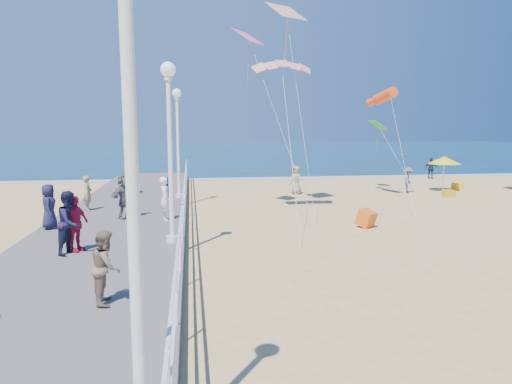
{
  "coord_description": "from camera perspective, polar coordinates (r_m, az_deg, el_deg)",
  "views": [
    {
      "loc": [
        -4.76,
        -13.7,
        3.83
      ],
      "look_at": [
        -2.5,
        2.0,
        1.6
      ],
      "focal_mm": 32.0,
      "sensor_mm": 36.0,
      "label": 1
    }
  ],
  "objects": [
    {
      "name": "beach_umbrella",
      "position": [
        29.79,
        22.48,
        3.7
      ],
      "size": [
        1.9,
        1.9,
        2.14
      ],
      "color": "white",
      "rests_on": "ground"
    },
    {
      "name": "lamp_post_far",
      "position": [
        22.71,
        -9.76,
        7.46
      ],
      "size": [
        0.44,
        0.44,
        5.32
      ],
      "color": "white",
      "rests_on": "boardwalk"
    },
    {
      "name": "beach_walker_a",
      "position": [
        28.53,
        18.5,
        1.41
      ],
      "size": [
        1.03,
        1.13,
        1.52
      ],
      "primitive_type": "imported",
      "rotation": [
        0.0,
        0.0,
        0.96
      ],
      "color": "#5E5D62",
      "rests_on": "ground"
    },
    {
      "name": "spectator_5",
      "position": [
        18.11,
        -16.08,
        -0.43
      ],
      "size": [
        1.35,
        1.63,
        1.75
      ],
      "primitive_type": "imported",
      "rotation": [
        0.0,
        0.0,
        0.96
      ],
      "color": "#5A5A5F",
      "rests_on": "boardwalk"
    },
    {
      "name": "toddler_held",
      "position": [
        17.46,
        -10.8,
        0.73
      ],
      "size": [
        0.34,
        0.43,
        0.82
      ],
      "primitive_type": "imported",
      "rotation": [
        0.0,
        0.0,
        1.65
      ],
      "color": "#3686CA",
      "rests_on": "boardwalk"
    },
    {
      "name": "lamp_post_mid",
      "position": [
        13.72,
        -10.74,
        7.16
      ],
      "size": [
        0.44,
        0.44,
        5.32
      ],
      "color": "white",
      "rests_on": "boardwalk"
    },
    {
      "name": "ground",
      "position": [
        15.0,
        10.68,
        -6.93
      ],
      "size": [
        160.0,
        160.0,
        0.0
      ],
      "primitive_type": "plane",
      "color": "tan",
      "rests_on": "ground"
    },
    {
      "name": "kite_diamond_redwhite",
      "position": [
        21.88,
        3.78,
        21.6
      ],
      "size": [
        1.9,
        1.81,
        0.85
      ],
      "primitive_type": "cube",
      "rotation": [
        0.59,
        0.0,
        0.51
      ],
      "color": "red"
    },
    {
      "name": "spectator_7",
      "position": [
        13.5,
        -22.21,
        -3.53
      ],
      "size": [
        0.93,
        1.03,
        1.74
      ],
      "primitive_type": "imported",
      "rotation": [
        0.0,
        0.0,
        1.18
      ],
      "color": "#181835",
      "rests_on": "boardwalk"
    },
    {
      "name": "beach_chair_left",
      "position": [
        27.58,
        22.94,
        -0.2
      ],
      "size": [
        0.55,
        0.55,
        0.4
      ],
      "primitive_type": "cube",
      "color": "gold",
      "rests_on": "ground"
    },
    {
      "name": "box_kite",
      "position": [
        18.19,
        13.61,
        -3.42
      ],
      "size": [
        0.86,
        0.9,
        0.74
      ],
      "primitive_type": "cube",
      "rotation": [
        0.31,
        0.0,
        0.61
      ],
      "color": "red",
      "rests_on": "ground"
    },
    {
      "name": "railing",
      "position": [
        13.95,
        -9.25,
        -2.76
      ],
      "size": [
        0.05,
        42.0,
        0.55
      ],
      "color": "white",
      "rests_on": "boardwalk"
    },
    {
      "name": "kite_windsock",
      "position": [
        25.81,
        15.81,
        11.46
      ],
      "size": [
        1.02,
        2.75,
        1.09
      ],
      "primitive_type": "cylinder",
      "rotation": [
        1.36,
        0.0,
        0.17
      ],
      "color": "#FF4915"
    },
    {
      "name": "spectator_3",
      "position": [
        13.66,
        -21.73,
        -3.7
      ],
      "size": [
        0.83,
        0.99,
        1.59
      ],
      "primitive_type": "imported",
      "rotation": [
        0.0,
        0.0,
        1.0
      ],
      "color": "#BD173F",
      "rests_on": "boardwalk"
    },
    {
      "name": "kite_diamond_pink",
      "position": [
        21.18,
        -0.98,
        18.81
      ],
      "size": [
        1.54,
        1.57,
        0.68
      ],
      "primitive_type": "cube",
      "rotation": [
        0.59,
        0.0,
        0.89
      ],
      "color": "#D84FA8"
    },
    {
      "name": "ocean",
      "position": [
        78.94,
        -4.75,
        5.2
      ],
      "size": [
        160.0,
        90.0,
        0.05
      ],
      "primitive_type": "cube",
      "color": "#0C344D",
      "rests_on": "ground"
    },
    {
      "name": "beach_walker_c",
      "position": [
        26.65,
        5.05,
        1.51
      ],
      "size": [
        0.85,
        0.97,
        1.66
      ],
      "primitive_type": "imported",
      "rotation": [
        0.0,
        0.0,
        -1.08
      ],
      "color": "#949266",
      "rests_on": "ground"
    },
    {
      "name": "boardwalk",
      "position": [
        14.44,
        -18.99,
        -7.01
      ],
      "size": [
        5.0,
        44.0,
        0.4
      ],
      "primitive_type": "cube",
      "color": "#67625D",
      "rests_on": "ground"
    },
    {
      "name": "spectator_4",
      "position": [
        17.09,
        -24.47,
        -1.67
      ],
      "size": [
        0.63,
        0.83,
        1.54
      ],
      "primitive_type": "imported",
      "rotation": [
        0.0,
        0.0,
        1.76
      ],
      "color": "#1B1A39",
      "rests_on": "boardwalk"
    },
    {
      "name": "kite_parafoil",
      "position": [
        20.23,
        3.31,
        15.73
      ],
      "size": [
        2.57,
        0.94,
        0.65
      ],
      "primitive_type": null,
      "rotation": [
        0.44,
        0.0,
        0.0
      ],
      "color": "red"
    },
    {
      "name": "spectator_1",
      "position": [
        9.53,
        -18.23,
        -8.86
      ],
      "size": [
        0.59,
        0.74,
        1.46
      ],
      "primitive_type": "imported",
      "rotation": [
        0.0,
        0.0,
        1.63
      ],
      "color": "#806958",
      "rests_on": "boardwalk"
    },
    {
      "name": "beach_chair_right",
      "position": [
        31.39,
        23.89,
        0.67
      ],
      "size": [
        0.55,
        0.55,
        0.4
      ],
      "primitive_type": "cube",
      "color": "#F5AD19",
      "rests_on": "ground"
    },
    {
      "name": "surf_line",
      "position": [
        34.74,
        -0.27,
        1.72
      ],
      "size": [
        160.0,
        1.2,
        0.04
      ],
      "primitive_type": "cube",
      "color": "white",
      "rests_on": "ground"
    },
    {
      "name": "woman_holding_toddler",
      "position": [
        17.38,
        -11.28,
        -0.8
      ],
      "size": [
        0.44,
        0.63,
        1.63
      ],
      "primitive_type": "imported",
      "rotation": [
        0.0,
        0.0,
        1.65
      ],
      "color": "white",
      "rests_on": "boardwalk"
    },
    {
      "name": "spectator_6",
      "position": [
        20.36,
        -20.29,
        -0.12
      ],
      "size": [
        0.4,
        0.56,
        1.46
      ],
      "primitive_type": "imported",
      "rotation": [
        0.0,
        0.0,
        1.67
      ],
      "color": "gray",
      "rests_on": "boardwalk"
    },
    {
      "name": "beach_walker_b",
      "position": [
        37.14,
        21.04,
        2.78
      ],
      "size": [
        0.99,
        0.86,
        1.6
      ],
      "primitive_type": "imported",
      "rotation": [
        0.0,
        0.0,
        2.52
      ],
      "color": "#1B273D",
      "rests_on": "ground"
    },
    {
      "name": "lamp_post_near",
      "position": [
        4.74,
        -15.38,
        5.7
      ],
      "size": [
        0.44,
        0.44,
        5.32
      ],
      "color": "white",
      "rests_on": "boardwalk"
    },
    {
      "name": "kite_diamond_green",
      "position": [
        29.62,
        15.01,
        8.06
      ],
      "size": [
        0.94,
        1.09,
        0.6
      ],
      "primitive_type": "cube",
      "rotation": [
        0.58,
        0.0,
        1.61
      ],
      "color": "green"
    }
  ]
}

